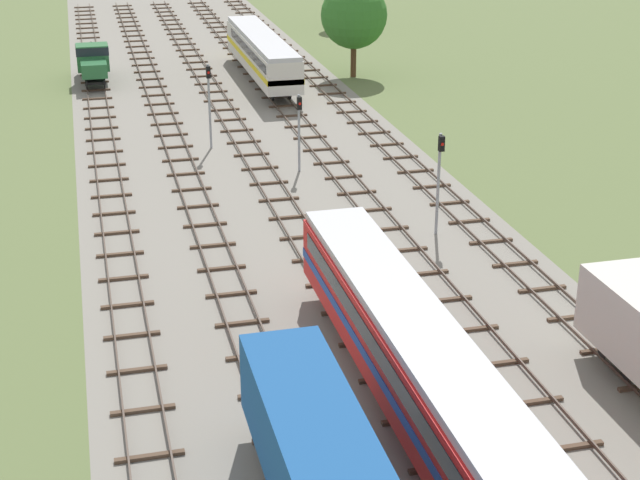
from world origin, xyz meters
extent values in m
plane|color=#5B6B3D|center=(0.00, 56.00, 0.00)|extent=(480.00, 480.00, 0.00)
cube|color=gray|center=(0.00, 56.00, 0.00)|extent=(23.04, 176.00, 0.01)
cube|color=#47382D|center=(-10.24, 57.00, 0.22)|extent=(0.07, 126.00, 0.15)
cube|color=#47382D|center=(-8.80, 57.00, 0.22)|extent=(0.07, 126.00, 0.15)
cube|color=brown|center=(-9.52, 19.50, 0.07)|extent=(2.40, 0.22, 0.14)
cube|color=brown|center=(-9.52, 22.50, 0.07)|extent=(2.40, 0.22, 0.14)
cube|color=brown|center=(-9.52, 25.50, 0.07)|extent=(2.40, 0.22, 0.14)
cube|color=brown|center=(-9.52, 28.50, 0.07)|extent=(2.40, 0.22, 0.14)
cube|color=brown|center=(-9.52, 31.50, 0.07)|extent=(2.40, 0.22, 0.14)
cube|color=brown|center=(-9.52, 34.50, 0.07)|extent=(2.40, 0.22, 0.14)
cube|color=brown|center=(-9.52, 37.50, 0.07)|extent=(2.40, 0.22, 0.14)
cube|color=brown|center=(-9.52, 40.50, 0.07)|extent=(2.40, 0.22, 0.14)
cube|color=brown|center=(-9.52, 43.50, 0.07)|extent=(2.40, 0.22, 0.14)
cube|color=brown|center=(-9.52, 46.50, 0.07)|extent=(2.40, 0.22, 0.14)
cube|color=brown|center=(-9.52, 49.50, 0.07)|extent=(2.40, 0.22, 0.14)
cube|color=brown|center=(-9.52, 52.50, 0.07)|extent=(2.40, 0.22, 0.14)
cube|color=brown|center=(-9.52, 55.50, 0.07)|extent=(2.40, 0.22, 0.14)
cube|color=brown|center=(-9.52, 58.50, 0.07)|extent=(2.40, 0.22, 0.14)
cube|color=brown|center=(-9.52, 61.50, 0.07)|extent=(2.40, 0.22, 0.14)
cube|color=brown|center=(-9.52, 64.50, 0.07)|extent=(2.40, 0.22, 0.14)
cube|color=brown|center=(-9.52, 67.50, 0.07)|extent=(2.40, 0.22, 0.14)
cube|color=brown|center=(-9.52, 70.50, 0.07)|extent=(2.40, 0.22, 0.14)
cube|color=brown|center=(-9.52, 73.50, 0.07)|extent=(2.40, 0.22, 0.14)
cube|color=brown|center=(-9.52, 76.50, 0.07)|extent=(2.40, 0.22, 0.14)
cube|color=brown|center=(-9.52, 79.50, 0.07)|extent=(2.40, 0.22, 0.14)
cube|color=brown|center=(-9.52, 82.50, 0.07)|extent=(2.40, 0.22, 0.14)
cube|color=brown|center=(-9.52, 85.50, 0.07)|extent=(2.40, 0.22, 0.14)
cube|color=brown|center=(-9.52, 88.50, 0.07)|extent=(2.40, 0.22, 0.14)
cube|color=brown|center=(-9.52, 91.50, 0.07)|extent=(2.40, 0.22, 0.14)
cube|color=brown|center=(-9.52, 94.50, 0.07)|extent=(2.40, 0.22, 0.14)
cube|color=brown|center=(-9.52, 97.50, 0.07)|extent=(2.40, 0.22, 0.14)
cube|color=brown|center=(-9.52, 100.50, 0.07)|extent=(2.40, 0.22, 0.14)
cube|color=brown|center=(-9.52, 103.50, 0.07)|extent=(2.40, 0.22, 0.14)
cube|color=brown|center=(-9.52, 106.50, 0.07)|extent=(2.40, 0.22, 0.14)
cube|color=brown|center=(-9.52, 109.50, 0.07)|extent=(2.40, 0.22, 0.14)
cube|color=brown|center=(-9.52, 112.50, 0.07)|extent=(2.40, 0.22, 0.14)
cube|color=brown|center=(-9.52, 115.50, 0.07)|extent=(2.40, 0.22, 0.14)
cube|color=brown|center=(-9.52, 118.50, 0.07)|extent=(2.40, 0.22, 0.14)
cube|color=#47382D|center=(-5.48, 57.00, 0.22)|extent=(0.07, 126.00, 0.15)
cube|color=#47382D|center=(-4.04, 57.00, 0.22)|extent=(0.07, 126.00, 0.15)
cube|color=brown|center=(-4.76, 19.50, 0.07)|extent=(2.40, 0.22, 0.14)
cube|color=brown|center=(-4.76, 22.50, 0.07)|extent=(2.40, 0.22, 0.14)
cube|color=brown|center=(-4.76, 25.50, 0.07)|extent=(2.40, 0.22, 0.14)
cube|color=brown|center=(-4.76, 28.50, 0.07)|extent=(2.40, 0.22, 0.14)
cube|color=brown|center=(-4.76, 31.50, 0.07)|extent=(2.40, 0.22, 0.14)
cube|color=brown|center=(-4.76, 34.50, 0.07)|extent=(2.40, 0.22, 0.14)
cube|color=brown|center=(-4.76, 37.50, 0.07)|extent=(2.40, 0.22, 0.14)
cube|color=brown|center=(-4.76, 40.50, 0.07)|extent=(2.40, 0.22, 0.14)
cube|color=brown|center=(-4.76, 43.50, 0.07)|extent=(2.40, 0.22, 0.14)
cube|color=brown|center=(-4.76, 46.50, 0.07)|extent=(2.40, 0.22, 0.14)
cube|color=brown|center=(-4.76, 49.50, 0.07)|extent=(2.40, 0.22, 0.14)
cube|color=brown|center=(-4.76, 52.50, 0.07)|extent=(2.40, 0.22, 0.14)
cube|color=brown|center=(-4.76, 55.50, 0.07)|extent=(2.40, 0.22, 0.14)
cube|color=brown|center=(-4.76, 58.50, 0.07)|extent=(2.40, 0.22, 0.14)
cube|color=brown|center=(-4.76, 61.50, 0.07)|extent=(2.40, 0.22, 0.14)
cube|color=brown|center=(-4.76, 64.50, 0.07)|extent=(2.40, 0.22, 0.14)
cube|color=brown|center=(-4.76, 67.50, 0.07)|extent=(2.40, 0.22, 0.14)
cube|color=brown|center=(-4.76, 70.50, 0.07)|extent=(2.40, 0.22, 0.14)
cube|color=brown|center=(-4.76, 73.50, 0.07)|extent=(2.40, 0.22, 0.14)
cube|color=brown|center=(-4.76, 76.50, 0.07)|extent=(2.40, 0.22, 0.14)
cube|color=brown|center=(-4.76, 79.50, 0.07)|extent=(2.40, 0.22, 0.14)
cube|color=brown|center=(-4.76, 82.50, 0.07)|extent=(2.40, 0.22, 0.14)
cube|color=brown|center=(-4.76, 85.50, 0.07)|extent=(2.40, 0.22, 0.14)
cube|color=brown|center=(-4.76, 88.50, 0.07)|extent=(2.40, 0.22, 0.14)
cube|color=brown|center=(-4.76, 91.50, 0.07)|extent=(2.40, 0.22, 0.14)
cube|color=brown|center=(-4.76, 94.50, 0.07)|extent=(2.40, 0.22, 0.14)
cube|color=brown|center=(-4.76, 97.50, 0.07)|extent=(2.40, 0.22, 0.14)
cube|color=brown|center=(-4.76, 100.50, 0.07)|extent=(2.40, 0.22, 0.14)
cube|color=brown|center=(-4.76, 103.50, 0.07)|extent=(2.40, 0.22, 0.14)
cube|color=brown|center=(-4.76, 106.50, 0.07)|extent=(2.40, 0.22, 0.14)
cube|color=brown|center=(-4.76, 109.50, 0.07)|extent=(2.40, 0.22, 0.14)
cube|color=brown|center=(-4.76, 112.50, 0.07)|extent=(2.40, 0.22, 0.14)
cube|color=brown|center=(-4.76, 115.50, 0.07)|extent=(2.40, 0.22, 0.14)
cube|color=brown|center=(-4.76, 118.50, 0.07)|extent=(2.40, 0.22, 0.14)
cube|color=#47382D|center=(-0.72, 57.00, 0.22)|extent=(0.07, 126.00, 0.15)
cube|color=#47382D|center=(0.72, 57.00, 0.22)|extent=(0.07, 126.00, 0.15)
cube|color=brown|center=(0.00, 16.50, 0.07)|extent=(2.40, 0.22, 0.14)
cube|color=brown|center=(0.00, 19.50, 0.07)|extent=(2.40, 0.22, 0.14)
cube|color=brown|center=(0.00, 22.50, 0.07)|extent=(2.40, 0.22, 0.14)
cube|color=brown|center=(0.00, 25.50, 0.07)|extent=(2.40, 0.22, 0.14)
cube|color=brown|center=(0.00, 28.50, 0.07)|extent=(2.40, 0.22, 0.14)
cube|color=brown|center=(0.00, 31.50, 0.07)|extent=(2.40, 0.22, 0.14)
cube|color=brown|center=(0.00, 34.50, 0.07)|extent=(2.40, 0.22, 0.14)
cube|color=brown|center=(0.00, 37.50, 0.07)|extent=(2.40, 0.22, 0.14)
cube|color=brown|center=(0.00, 40.50, 0.07)|extent=(2.40, 0.22, 0.14)
cube|color=brown|center=(0.00, 43.50, 0.07)|extent=(2.40, 0.22, 0.14)
cube|color=brown|center=(0.00, 46.50, 0.07)|extent=(2.40, 0.22, 0.14)
cube|color=brown|center=(0.00, 49.50, 0.07)|extent=(2.40, 0.22, 0.14)
cube|color=brown|center=(0.00, 52.50, 0.07)|extent=(2.40, 0.22, 0.14)
cube|color=brown|center=(0.00, 55.50, 0.07)|extent=(2.40, 0.22, 0.14)
cube|color=brown|center=(0.00, 58.50, 0.07)|extent=(2.40, 0.22, 0.14)
cube|color=brown|center=(0.00, 61.50, 0.07)|extent=(2.40, 0.22, 0.14)
cube|color=brown|center=(0.00, 64.50, 0.07)|extent=(2.40, 0.22, 0.14)
cube|color=brown|center=(0.00, 67.50, 0.07)|extent=(2.40, 0.22, 0.14)
cube|color=brown|center=(0.00, 70.50, 0.07)|extent=(2.40, 0.22, 0.14)
cube|color=brown|center=(0.00, 73.50, 0.07)|extent=(2.40, 0.22, 0.14)
cube|color=brown|center=(0.00, 76.50, 0.07)|extent=(2.40, 0.22, 0.14)
cube|color=brown|center=(0.00, 79.50, 0.07)|extent=(2.40, 0.22, 0.14)
cube|color=brown|center=(0.00, 82.50, 0.07)|extent=(2.40, 0.22, 0.14)
cube|color=brown|center=(0.00, 85.50, 0.07)|extent=(2.40, 0.22, 0.14)
cube|color=brown|center=(0.00, 88.50, 0.07)|extent=(2.40, 0.22, 0.14)
cube|color=brown|center=(0.00, 91.50, 0.07)|extent=(2.40, 0.22, 0.14)
cube|color=brown|center=(0.00, 94.50, 0.07)|extent=(2.40, 0.22, 0.14)
cube|color=brown|center=(0.00, 97.50, 0.07)|extent=(2.40, 0.22, 0.14)
cube|color=brown|center=(0.00, 100.50, 0.07)|extent=(2.40, 0.22, 0.14)
cube|color=brown|center=(0.00, 103.50, 0.07)|extent=(2.40, 0.22, 0.14)
cube|color=brown|center=(0.00, 106.50, 0.07)|extent=(2.40, 0.22, 0.14)
cube|color=brown|center=(0.00, 109.50, 0.07)|extent=(2.40, 0.22, 0.14)
cube|color=brown|center=(0.00, 112.50, 0.07)|extent=(2.40, 0.22, 0.14)
cube|color=brown|center=(0.00, 115.50, 0.07)|extent=(2.40, 0.22, 0.14)
cube|color=brown|center=(0.00, 118.50, 0.07)|extent=(2.40, 0.22, 0.14)
cube|color=#47382D|center=(4.04, 57.00, 0.22)|extent=(0.07, 126.00, 0.15)
cube|color=#47382D|center=(5.48, 57.00, 0.22)|extent=(0.07, 126.00, 0.15)
cube|color=brown|center=(4.76, 16.50, 0.07)|extent=(2.40, 0.22, 0.14)
cube|color=brown|center=(4.76, 19.50, 0.07)|extent=(2.40, 0.22, 0.14)
cube|color=brown|center=(4.76, 22.50, 0.07)|extent=(2.40, 0.22, 0.14)
cube|color=brown|center=(4.76, 25.50, 0.07)|extent=(2.40, 0.22, 0.14)
cube|color=brown|center=(4.76, 28.50, 0.07)|extent=(2.40, 0.22, 0.14)
cube|color=brown|center=(4.76, 31.50, 0.07)|extent=(2.40, 0.22, 0.14)
cube|color=brown|center=(4.76, 34.50, 0.07)|extent=(2.40, 0.22, 0.14)
cube|color=brown|center=(4.76, 37.50, 0.07)|extent=(2.40, 0.22, 0.14)
cube|color=brown|center=(4.76, 40.50, 0.07)|extent=(2.40, 0.22, 0.14)
cube|color=brown|center=(4.76, 43.50, 0.07)|extent=(2.40, 0.22, 0.14)
cube|color=brown|center=(4.76, 46.50, 0.07)|extent=(2.40, 0.22, 0.14)
cube|color=brown|center=(4.76, 49.50, 0.07)|extent=(2.40, 0.22, 0.14)
cube|color=brown|center=(4.76, 52.50, 0.07)|extent=(2.40, 0.22, 0.14)
cube|color=brown|center=(4.76, 55.50, 0.07)|extent=(2.40, 0.22, 0.14)
cube|color=brown|center=(4.76, 58.50, 0.07)|extent=(2.40, 0.22, 0.14)
cube|color=brown|center=(4.76, 61.50, 0.07)|extent=(2.40, 0.22, 0.14)
cube|color=brown|center=(4.76, 64.50, 0.07)|extent=(2.40, 0.22, 0.14)
cube|color=brown|center=(4.76, 67.50, 0.07)|extent=(2.40, 0.22, 0.14)
cube|color=brown|center=(4.76, 70.50, 0.07)|extent=(2.40, 0.22, 0.14)
cube|color=brown|center=(4.76, 73.50, 0.07)|extent=(2.40, 0.22, 0.14)
cube|color=brown|center=(4.76, 76.50, 0.07)|extent=(2.40, 0.22, 0.14)
cube|color=brown|center=(4.76, 79.50, 0.07)|extent=(2.40, 0.22, 0.14)
cube|color=brown|center=(4.76, 82.50, 0.07)|extent=(2.40, 0.22, 0.14)
cube|color=brown|center=(4.76, 85.50, 0.07)|extent=(2.40, 0.22, 0.14)
cube|color=brown|center=(4.76, 88.50, 0.07)|extent=(2.40, 0.22, 0.14)
cube|color=brown|center=(4.76, 91.50, 0.07)|extent=(2.40, 0.22, 0.14)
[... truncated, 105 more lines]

